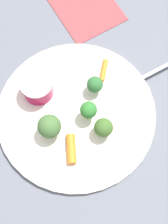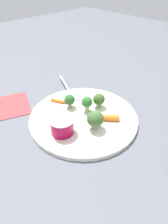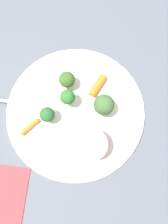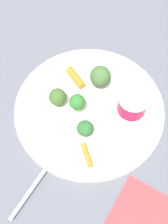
% 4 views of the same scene
% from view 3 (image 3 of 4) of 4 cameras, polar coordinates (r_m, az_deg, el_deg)
% --- Properties ---
extents(ground_plane, '(2.40, 2.40, 0.00)m').
position_cam_3_polar(ground_plane, '(0.43, -2.51, 0.16)').
color(ground_plane, '#585B64').
extents(plate, '(0.30, 0.30, 0.01)m').
position_cam_3_polar(plate, '(0.42, -2.55, 0.37)').
color(plate, silver).
rests_on(plate, ground_plane).
extents(sauce_cup, '(0.06, 0.06, 0.04)m').
position_cam_3_polar(sauce_cup, '(0.38, 2.19, -9.87)').
color(sauce_cup, '#9F0736').
rests_on(sauce_cup, plate).
extents(broccoli_floret_0, '(0.04, 0.04, 0.05)m').
position_cam_3_polar(broccoli_floret_0, '(0.39, 5.97, 2.13)').
color(broccoli_floret_0, '#94AA72').
rests_on(broccoli_floret_0, plate).
extents(broccoli_floret_1, '(0.03, 0.03, 0.05)m').
position_cam_3_polar(broccoli_floret_1, '(0.39, -4.91, 4.41)').
color(broccoli_floret_1, '#8CC471').
rests_on(broccoli_floret_1, plate).
extents(broccoli_floret_2, '(0.03, 0.03, 0.04)m').
position_cam_3_polar(broccoli_floret_2, '(0.40, -10.95, -0.83)').
color(broccoli_floret_2, '#7DAE72').
rests_on(broccoli_floret_2, plate).
extents(broccoli_floret_3, '(0.03, 0.03, 0.04)m').
position_cam_3_polar(broccoli_floret_3, '(0.41, -5.66, 9.44)').
color(broccoli_floret_3, '#80AB61').
rests_on(broccoli_floret_3, plate).
extents(carrot_stick_0, '(0.05, 0.05, 0.02)m').
position_cam_3_polar(carrot_stick_0, '(0.43, 4.15, 7.87)').
color(carrot_stick_0, orange).
rests_on(carrot_stick_0, plate).
extents(carrot_stick_1, '(0.03, 0.05, 0.01)m').
position_cam_3_polar(carrot_stick_1, '(0.42, -15.88, -4.27)').
color(carrot_stick_1, orange).
rests_on(carrot_stick_1, plate).
extents(fork, '(0.08, 0.16, 0.00)m').
position_cam_3_polar(fork, '(0.46, -23.41, 3.11)').
color(fork, '#ABBBC0').
rests_on(fork, plate).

